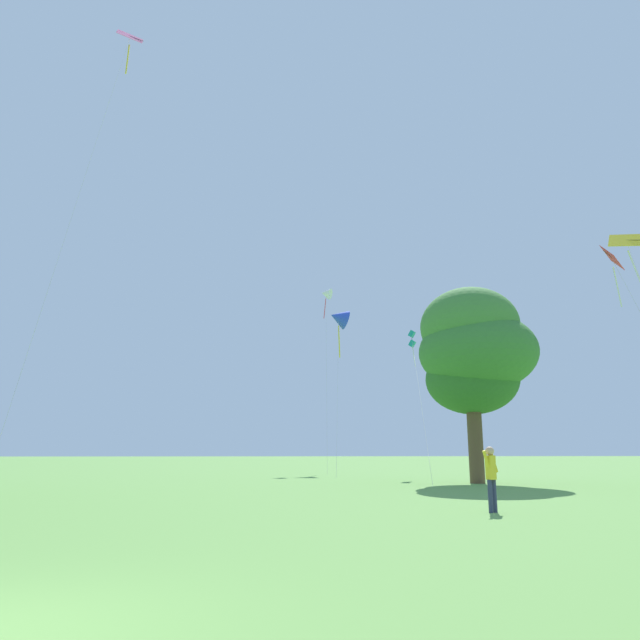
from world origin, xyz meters
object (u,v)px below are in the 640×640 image
Objects in this scene: kite_blue_delta at (338,318)px; tree_left_oak at (474,352)px; kite_yellow_diamond at (630,252)px; kite_pink_low at (126,52)px; kite_teal_box at (412,341)px; person_in_blue_jacket at (491,473)px; kite_red_high at (616,269)px; kite_white_distant at (326,294)px.

tree_left_oak is at bearing -75.92° from kite_blue_delta.
tree_left_oak is at bearing 109.94° from kite_yellow_diamond.
kite_yellow_diamond is (22.05, -11.54, -15.49)m from kite_pink_low.
kite_teal_box is at bearing 18.03° from kite_pink_low.
kite_pink_low is at bearing -161.97° from kite_teal_box.
kite_pink_low reaches higher than tree_left_oak.
kite_yellow_diamond is at bearing -77.08° from kite_teal_box.
kite_blue_delta is at bearing 89.56° from person_in_blue_jacket.
kite_red_high is (5.40, -14.25, 0.60)m from kite_teal_box.
kite_red_high is 14.85m from person_in_blue_jacket.
kite_white_distant is at bearing 121.02° from kite_blue_delta.
kite_yellow_diamond is (8.51, -28.07, -5.62)m from kite_white_distant.
kite_red_high is 6.35× the size of person_in_blue_jacket.
kite_blue_delta is 27.89m from kite_yellow_diamond.
kite_white_distant is 23.54m from kite_pink_low.
kite_teal_box is 10.51m from kite_blue_delta.
kite_white_distant is at bearing 112.97° from kite_teal_box.
kite_white_distant reaches higher than kite_teal_box.
kite_yellow_diamond is (3.99, -17.41, 0.27)m from kite_teal_box.
kite_blue_delta is (0.87, -1.44, -2.37)m from kite_white_distant.
person_in_blue_jacket is at bearing -90.44° from kite_blue_delta.
person_in_blue_jacket is at bearing -138.64° from kite_red_high.
kite_teal_box is 1.25× the size of tree_left_oak.
kite_teal_box is 17.87m from kite_yellow_diamond.
kite_blue_delta is at bearing 106.02° from kite_yellow_diamond.
kite_red_high is 1.05× the size of kite_yellow_diamond.
kite_pink_low reaches higher than kite_white_distant.
kite_pink_low is (-18.05, -5.88, 15.76)m from kite_teal_box.
kite_pink_low is at bearing -129.32° from kite_white_distant.
kite_blue_delta is at bearing 104.08° from tree_left_oak.
kite_teal_box is 1.23× the size of kite_yellow_diamond.
kite_red_high is 7.62m from tree_left_oak.
kite_red_high is at bearing -69.26° from kite_teal_box.
kite_teal_box is at bearing -67.03° from kite_white_distant.
kite_yellow_diamond is (-1.40, -3.16, -0.33)m from kite_red_high.
kite_blue_delta is (-3.65, 9.21, 3.52)m from kite_teal_box.
kite_pink_low reaches higher than kite_red_high.
kite_blue_delta is 1.27× the size of kite_red_high.
kite_red_high reaches higher than tree_left_oak.
kite_blue_delta reaches higher than tree_left_oak.
kite_teal_box is 15.25m from kite_red_high.
kite_teal_box is at bearing 102.92° from kite_yellow_diamond.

